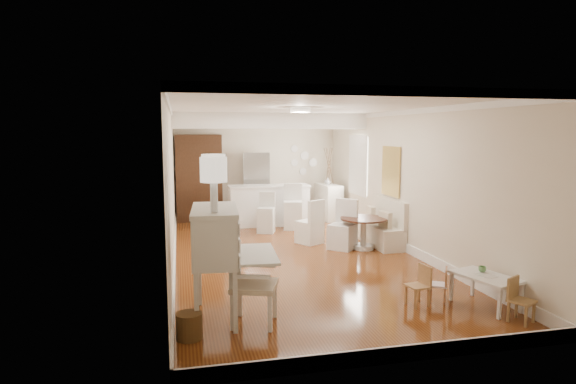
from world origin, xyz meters
name	(u,v)px	position (x,y,z in m)	size (l,w,h in m)	color
room	(292,152)	(0.04, 0.32, 1.98)	(9.00, 9.04, 2.82)	brown
secretary_bureau	(215,263)	(-1.70, -2.85, 0.71)	(1.12, 1.14, 1.43)	beige
gustavian_armchair	(254,284)	(-1.25, -3.15, 0.50)	(0.58, 0.58, 1.01)	silver
wicker_basket	(189,326)	(-2.05, -3.41, 0.15)	(0.30, 0.30, 0.30)	brown
kids_table	(485,291)	(1.90, -3.26, 0.22)	(0.52, 0.87, 0.43)	white
kids_chair_a	(418,285)	(1.02, -3.02, 0.28)	(0.27, 0.27, 0.57)	tan
kids_chair_b	(438,284)	(1.38, -2.93, 0.25)	(0.24, 0.24, 0.50)	#B67952
kids_chair_c	(522,300)	(2.00, -3.85, 0.28)	(0.27, 0.27, 0.57)	olive
banquette	(379,221)	(1.99, 0.50, 0.49)	(0.52, 1.60, 0.98)	silver
dining_table	(363,233)	(1.50, 0.17, 0.32)	(0.94, 0.94, 0.64)	#462316
slip_chair_near	(342,225)	(1.09, 0.29, 0.50)	(0.47, 0.50, 1.00)	white
slip_chair_far	(309,221)	(0.57, 0.93, 0.47)	(0.45, 0.47, 0.95)	white
breakfast_counter	(269,205)	(0.10, 3.10, 0.52)	(2.05, 0.65, 1.03)	white
bar_stool_left	(266,213)	(-0.14, 2.20, 0.48)	(0.38, 0.38, 0.95)	silver
bar_stool_right	(293,207)	(0.58, 2.48, 0.55)	(0.44, 0.44, 1.10)	silver
pantry_cabinet	(199,178)	(-1.60, 4.18, 1.15)	(1.20, 0.60, 2.30)	#381E11
fridge	(269,186)	(0.30, 4.15, 0.90)	(0.75, 0.65, 1.80)	silver
sideboard	(329,202)	(1.83, 3.55, 0.48)	(0.45, 1.00, 0.96)	silver
pencil_cup	(482,269)	(1.94, -3.11, 0.48)	(0.10, 0.10, 0.08)	#63A05D
branch_vase	(328,181)	(1.82, 3.60, 1.05)	(0.17, 0.17, 0.18)	silver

